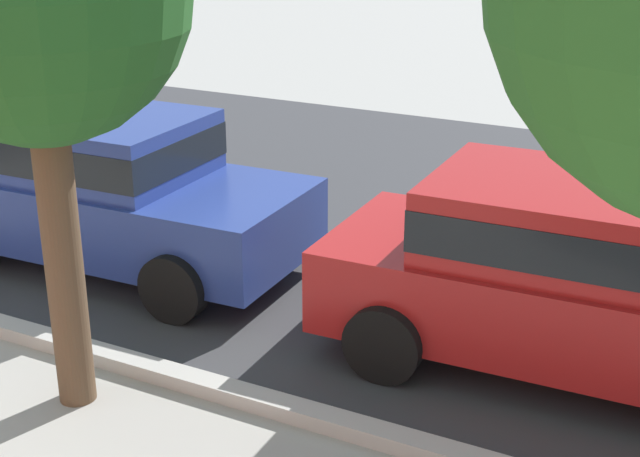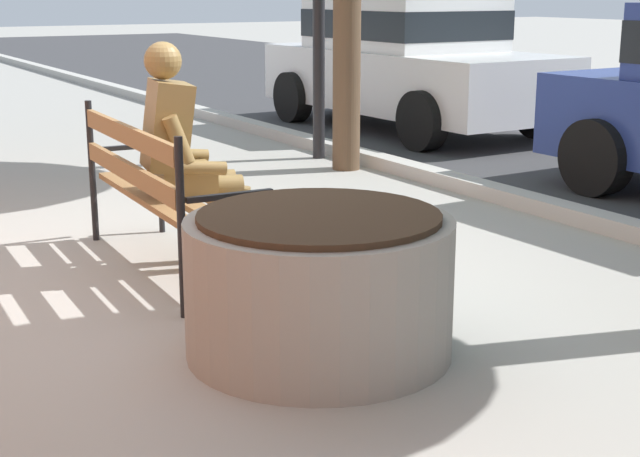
% 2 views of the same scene
% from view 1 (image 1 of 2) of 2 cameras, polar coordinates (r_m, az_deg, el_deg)
% --- Properties ---
extents(street_surface, '(60.00, 9.00, 0.01)m').
position_cam_1_polar(street_surface, '(12.36, -7.66, 3.35)').
color(street_surface, '#38383A').
rests_on(street_surface, ground).
extents(parked_car_blue, '(4.15, 2.03, 1.56)m').
position_cam_1_polar(parked_car_blue, '(9.41, -13.45, 2.69)').
color(parked_car_blue, navy).
rests_on(parked_car_blue, ground).
extents(parked_car_red, '(4.15, 2.03, 1.56)m').
position_cam_1_polar(parked_car_red, '(7.39, 15.90, -2.63)').
color(parked_car_red, '#B21E1E').
rests_on(parked_car_red, ground).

